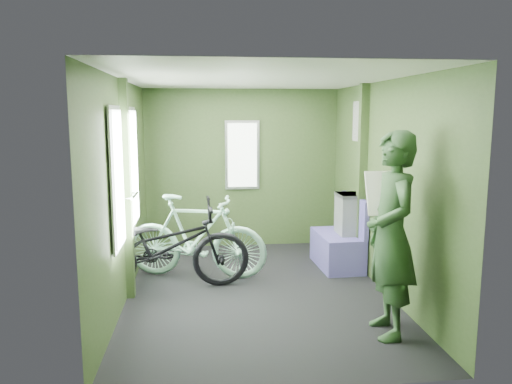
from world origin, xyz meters
TOP-DOWN VIEW (x-y plane):
  - room at (-0.04, 0.04)m, footprint 4.00×4.02m
  - bicycle_black at (-1.01, 0.18)m, footprint 1.92×0.85m
  - bicycle_mint at (-0.67, 0.54)m, footprint 1.79×0.98m
  - passenger at (1.04, -1.18)m, footprint 0.45×0.73m
  - waste_box at (1.26, 0.79)m, footprint 0.28×0.39m
  - bench_seat at (1.15, 0.80)m, footprint 0.52×0.89m

SIDE VIEW (x-z plane):
  - bicycle_black at x=-1.01m, z-range -0.52..0.52m
  - bicycle_mint at x=-0.67m, z-range -0.53..0.53m
  - bench_seat at x=1.15m, z-range -0.19..0.73m
  - waste_box at x=1.26m, z-range 0.00..0.95m
  - passenger at x=1.04m, z-range 0.00..1.81m
  - room at x=-0.04m, z-range 0.28..2.59m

